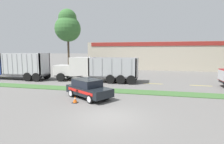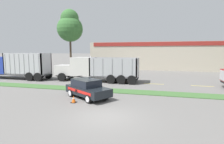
{
  "view_description": "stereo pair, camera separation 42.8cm",
  "coord_description": "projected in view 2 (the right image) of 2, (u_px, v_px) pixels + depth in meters",
  "views": [
    {
      "loc": [
        2.53,
        -9.8,
        3.92
      ],
      "look_at": [
        -1.61,
        7.79,
        1.78
      ],
      "focal_mm": 28.0,
      "sensor_mm": 36.0,
      "label": 1
    },
    {
      "loc": [
        2.94,
        -9.7,
        3.92
      ],
      "look_at": [
        -1.61,
        7.79,
        1.78
      ],
      "focal_mm": 28.0,
      "sensor_mm": 36.0,
      "label": 2
    }
  ],
  "objects": [
    {
      "name": "ground_plane",
      "position": [
        105.0,
        117.0,
        10.52
      ],
      "size": [
        600.0,
        600.0,
        0.0
      ],
      "primitive_type": "plane",
      "color": "slate"
    },
    {
      "name": "centre_line_2",
      "position": [
        39.0,
        79.0,
        25.22
      ],
      "size": [
        2.4,
        0.14,
        0.01
      ],
      "primitive_type": "cube",
      "color": "yellow",
      "rests_on": "ground_plane"
    },
    {
      "name": "traffic_cone",
      "position": [
        74.0,
        99.0,
        13.42
      ],
      "size": [
        0.41,
        0.41,
        0.53
      ],
      "color": "black",
      "rests_on": "ground_plane"
    },
    {
      "name": "rally_car",
      "position": [
        87.0,
        88.0,
        14.78
      ],
      "size": [
        4.58,
        3.86,
        1.61
      ],
      "color": "black",
      "rests_on": "ground_plane"
    },
    {
      "name": "centre_line_1",
      "position": [
        8.0,
        77.0,
        26.57
      ],
      "size": [
        2.4,
        0.14,
        0.01
      ],
      "primitive_type": "cube",
      "color": "yellow",
      "rests_on": "ground_plane"
    },
    {
      "name": "dump_truck_mid",
      "position": [
        89.0,
        69.0,
        23.13
      ],
      "size": [
        11.15,
        2.76,
        3.32
      ],
      "color": "black",
      "rests_on": "ground_plane"
    },
    {
      "name": "dump_truck_trail",
      "position": [
        7.0,
        67.0,
        25.36
      ],
      "size": [
        11.57,
        2.57,
        3.68
      ],
      "color": "black",
      "rests_on": "ground_plane"
    },
    {
      "name": "centre_line_3",
      "position": [
        73.0,
        80.0,
        23.87
      ],
      "size": [
        2.4,
        0.14,
        0.01
      ],
      "primitive_type": "cube",
      "color": "yellow",
      "rests_on": "ground_plane"
    },
    {
      "name": "centre_line_5",
      "position": [
        154.0,
        84.0,
        21.17
      ],
      "size": [
        2.4,
        0.14,
        0.01
      ],
      "primitive_type": "cube",
      "color": "yellow",
      "rests_on": "ground_plane"
    },
    {
      "name": "grass_verge",
      "position": [
        125.0,
        91.0,
        17.08
      ],
      "size": [
        120.0,
        1.85,
        0.06
      ],
      "primitive_type": "cube",
      "color": "#3D6633",
      "rests_on": "ground_plane"
    },
    {
      "name": "centre_line_4",
      "position": [
        111.0,
        82.0,
        22.52
      ],
      "size": [
        2.4,
        0.14,
        0.01
      ],
      "primitive_type": "cube",
      "color": "yellow",
      "rests_on": "ground_plane"
    },
    {
      "name": "store_building_backdrop",
      "position": [
        171.0,
        56.0,
        40.57
      ],
      "size": [
        35.34,
        12.1,
        5.88
      ],
      "color": "#BCB29E",
      "rests_on": "ground_plane"
    },
    {
      "name": "centre_line_6",
      "position": [
        202.0,
        86.0,
        19.82
      ],
      "size": [
        2.4,
        0.14,
        0.01
      ],
      "primitive_type": "cube",
      "color": "yellow",
      "rests_on": "ground_plane"
    },
    {
      "name": "tree_behind_centre",
      "position": [
        70.0,
        26.0,
        32.45
      ],
      "size": [
        4.76,
        4.76,
        11.66
      ],
      "color": "#473828",
      "rests_on": "ground_plane"
    }
  ]
}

